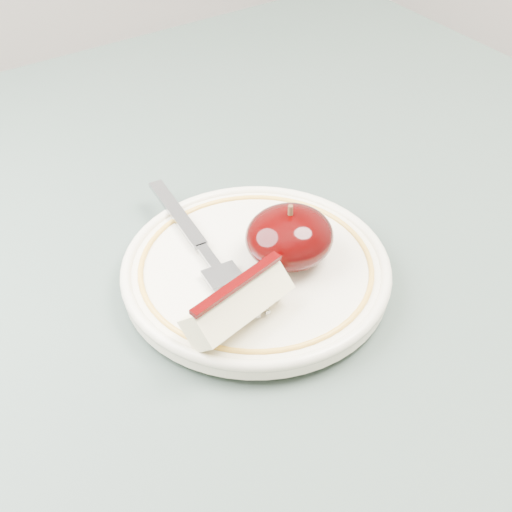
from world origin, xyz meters
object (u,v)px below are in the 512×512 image
table (274,325)px  plate (256,270)px  fork (202,247)px  apple_half (289,237)px

table → plate: size_ratio=4.28×
table → fork: fork is taller
table → fork: (-0.06, 0.02, 0.11)m
table → apple_half: 0.13m
plate → fork: (-0.03, 0.04, 0.01)m
apple_half → fork: apple_half is taller
plate → apple_half: apple_half is taller
table → plate: bearing=-148.0°
apple_half → fork: 0.07m
plate → fork: fork is taller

